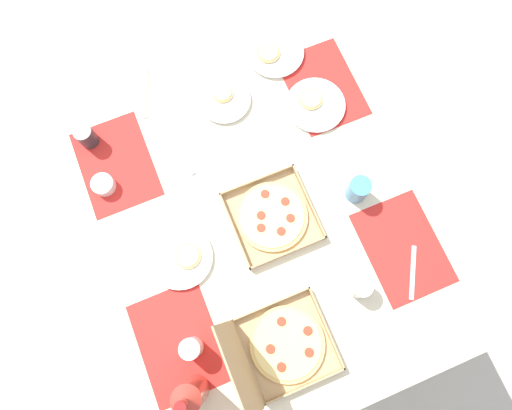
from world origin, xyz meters
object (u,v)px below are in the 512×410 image
(plate_far_left, at_px, (315,105))
(condiment_bowl, at_px, (103,185))
(cup_clear_left, at_px, (86,136))
(plate_near_left, at_px, (274,53))
(pizza_box_center, at_px, (278,349))
(pizza_box_edge_far, at_px, (272,216))
(cup_red, at_px, (191,348))
(cup_spare, at_px, (360,287))
(plate_middle, at_px, (181,257))
(soda_bottle, at_px, (190,395))
(plate_far_right, at_px, (224,99))
(cup_dark, at_px, (358,189))

(plate_far_left, xyz_separation_m, condiment_bowl, (-0.00, 0.85, 0.01))
(plate_far_left, relative_size, cup_clear_left, 2.58)
(plate_near_left, bearing_deg, pizza_box_center, 157.52)
(cup_clear_left, bearing_deg, plate_near_left, -84.31)
(pizza_box_edge_far, relative_size, plate_far_left, 1.28)
(cup_red, bearing_deg, cup_spare, -93.06)
(plate_middle, height_order, plate_far_left, same)
(soda_bottle, height_order, cup_spare, soda_bottle)
(cup_red, distance_m, condiment_bowl, 0.66)
(pizza_box_edge_far, height_order, cup_red, cup_red)
(soda_bottle, distance_m, cup_red, 0.15)
(condiment_bowl, bearing_deg, cup_red, -170.94)
(plate_near_left, bearing_deg, soda_bottle, 145.41)
(cup_red, bearing_deg, plate_far_left, -48.50)
(plate_far_right, relative_size, soda_bottle, 0.62)
(plate_near_left, relative_size, cup_clear_left, 2.60)
(plate_near_left, distance_m, cup_spare, 0.96)
(pizza_box_center, xyz_separation_m, cup_red, (0.11, 0.26, 0.00))
(plate_far_right, distance_m, cup_dark, 0.61)
(plate_middle, height_order, cup_clear_left, cup_clear_left)
(plate_near_left, height_order, soda_bottle, soda_bottle)
(plate_far_left, xyz_separation_m, cup_red, (-0.66, 0.74, 0.04))
(plate_near_left, bearing_deg, plate_far_right, 114.12)
(plate_near_left, xyz_separation_m, cup_red, (-0.93, 0.69, 0.04))
(plate_middle, bearing_deg, pizza_box_center, -154.86)
(soda_bottle, xyz_separation_m, cup_dark, (0.40, -0.77, -0.08))
(cup_dark, bearing_deg, condiment_bowl, 65.99)
(pizza_box_center, xyz_separation_m, plate_far_right, (0.92, -0.17, -0.04))
(plate_far_right, xyz_separation_m, cup_red, (-0.81, 0.43, 0.04))
(soda_bottle, distance_m, condiment_bowl, 0.79)
(pizza_box_edge_far, height_order, plate_far_right, pizza_box_edge_far)
(plate_far_right, distance_m, plate_far_left, 0.35)
(cup_red, distance_m, cup_dark, 0.79)
(pizza_box_edge_far, bearing_deg, plate_far_right, -1.29)
(plate_middle, bearing_deg, plate_near_left, -44.68)
(plate_near_left, distance_m, soda_bottle, 1.28)
(pizza_box_center, xyz_separation_m, soda_bottle, (-0.02, 0.30, 0.08))
(soda_bottle, bearing_deg, plate_near_left, -34.59)
(cup_spare, bearing_deg, condiment_bowl, 45.56)
(plate_far_right, bearing_deg, cup_red, 152.10)
(plate_near_left, xyz_separation_m, soda_bottle, (-1.05, 0.72, 0.12))
(cup_red, relative_size, cup_spare, 1.25)
(cup_spare, distance_m, cup_clear_left, 1.12)
(cup_spare, distance_m, cup_dark, 0.34)
(plate_near_left, height_order, cup_dark, cup_dark)
(plate_far_left, relative_size, cup_spare, 2.66)
(pizza_box_edge_far, xyz_separation_m, plate_far_right, (0.50, -0.01, -0.00))
(pizza_box_edge_far, relative_size, cup_dark, 2.84)
(cup_spare, bearing_deg, cup_dark, -24.30)
(plate_far_right, relative_size, cup_dark, 1.94)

